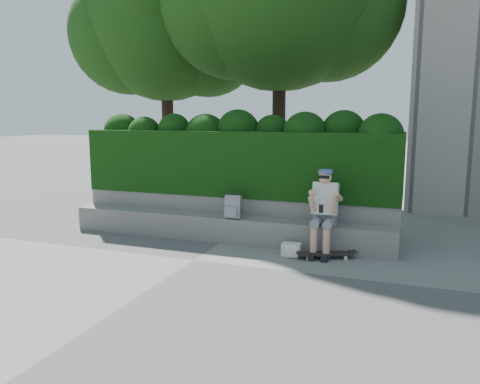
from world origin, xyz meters
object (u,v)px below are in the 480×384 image
at_px(person, 324,208).
at_px(backpack_plaid, 233,207).
at_px(backpack_ground, 291,249).
at_px(skateboard, 326,254).

distance_m(person, backpack_plaid, 1.62).
xyz_separation_m(backpack_plaid, backpack_ground, (1.15, -0.37, -0.56)).
bearing_deg(skateboard, backpack_plaid, 144.57).
height_order(skateboard, backpack_ground, backpack_ground).
distance_m(person, backpack_ground, 0.85).
bearing_deg(backpack_ground, backpack_plaid, 158.95).
bearing_deg(backpack_ground, person, 28.08).
bearing_deg(skateboard, person, 84.21).
xyz_separation_m(skateboard, backpack_ground, (-0.55, -0.02, 0.02)).
relative_size(person, backpack_plaid, 3.40).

